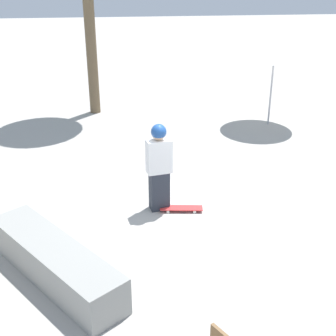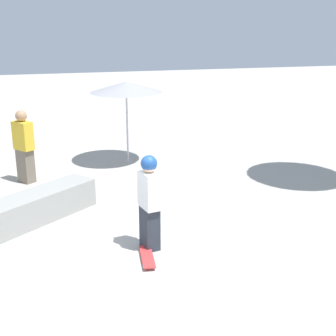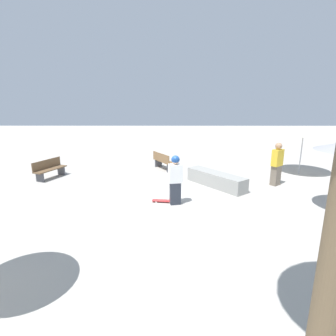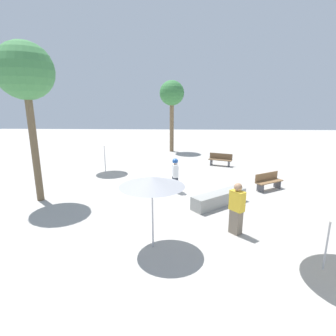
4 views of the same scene
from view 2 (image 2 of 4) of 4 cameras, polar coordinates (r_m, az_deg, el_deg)
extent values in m
plane|color=#ADA8A0|center=(7.67, -3.61, -12.29)|extent=(60.00, 60.00, 0.00)
cube|color=#282D38|center=(8.16, -2.24, -7.32)|extent=(0.31, 0.39, 0.76)
cube|color=white|center=(7.89, -2.30, -2.72)|extent=(0.33, 0.49, 0.63)
sphere|color=tan|center=(7.75, -2.34, 0.33)|extent=(0.25, 0.25, 0.25)
sphere|color=#1E478C|center=(7.74, -2.34, 0.55)|extent=(0.28, 0.28, 0.28)
cube|color=red|center=(7.92, -2.55, -10.71)|extent=(0.29, 0.82, 0.02)
cylinder|color=silver|center=(7.73, -1.70, -11.76)|extent=(0.04, 0.06, 0.05)
cylinder|color=silver|center=(7.71, -2.98, -11.84)|extent=(0.04, 0.06, 0.05)
cylinder|color=silver|center=(8.16, -2.14, -10.07)|extent=(0.04, 0.06, 0.05)
cylinder|color=silver|center=(8.15, -3.35, -10.14)|extent=(0.04, 0.06, 0.05)
cube|color=gray|center=(9.60, -16.03, -4.69)|extent=(2.57, 2.20, 0.58)
cylinder|color=#B7B7BC|center=(12.92, -5.00, 5.27)|extent=(0.05, 0.05, 2.15)
cone|color=#99999E|center=(12.74, -5.12, 9.81)|extent=(1.94, 1.94, 0.28)
cube|color=#726656|center=(11.95, -16.95, 0.26)|extent=(0.45, 0.47, 0.83)
cube|color=yellow|center=(11.75, -17.27, 3.79)|extent=(0.51, 0.55, 0.69)
sphere|color=tan|center=(11.65, -17.48, 6.08)|extent=(0.27, 0.27, 0.27)
camera|label=1|loc=(9.96, -55.34, 13.82)|focal=50.00mm
camera|label=3|loc=(12.26, 40.66, 11.47)|focal=28.00mm
camera|label=4|loc=(19.74, -11.67, 18.77)|focal=28.00mm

